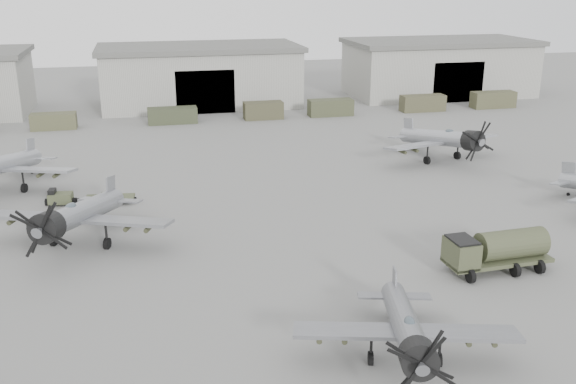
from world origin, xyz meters
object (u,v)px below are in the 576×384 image
at_px(aircraft_far_1, 445,139).
at_px(tug_trailer, 79,198).
at_px(aircraft_near_1, 407,330).
at_px(fuel_tanker, 497,248).
at_px(aircraft_mid_1, 76,216).

xyz_separation_m(aircraft_far_1, tug_trailer, (-35.58, -4.95, -1.89)).
bearing_deg(tug_trailer, aircraft_near_1, -51.57).
height_order(aircraft_near_1, fuel_tanker, aircraft_near_1).
distance_m(aircraft_mid_1, aircraft_far_1, 37.81).
xyz_separation_m(aircraft_mid_1, fuel_tanker, (26.62, -9.98, -0.87)).
bearing_deg(aircraft_mid_1, aircraft_far_1, 43.97).
relative_size(aircraft_mid_1, aircraft_far_1, 0.98).
relative_size(aircraft_near_1, fuel_tanker, 1.57).
xyz_separation_m(aircraft_far_1, fuel_tanker, (-8.30, -24.48, -0.87)).
bearing_deg(fuel_tanker, aircraft_far_1, 68.90).
relative_size(aircraft_near_1, tug_trailer, 1.57).
height_order(aircraft_mid_1, tug_trailer, aircraft_mid_1).
height_order(aircraft_near_1, tug_trailer, aircraft_near_1).
bearing_deg(aircraft_far_1, aircraft_near_1, -133.35).
xyz_separation_m(aircraft_near_1, aircraft_far_1, (18.28, 33.24, 0.40)).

